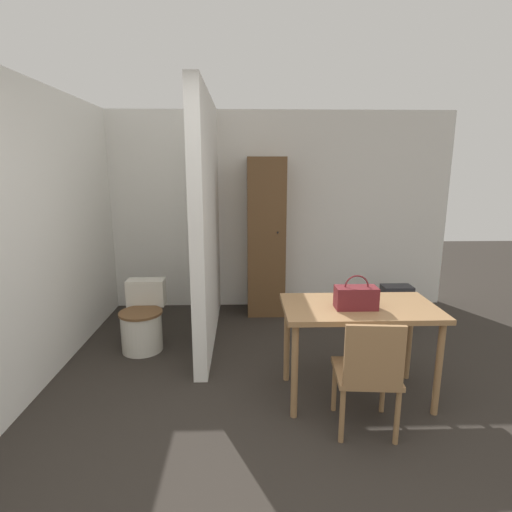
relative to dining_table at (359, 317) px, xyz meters
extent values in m
cube|color=white|center=(-0.66, 2.29, 0.58)|extent=(4.83, 0.12, 2.50)
cube|color=white|center=(-2.63, 0.53, 0.58)|extent=(0.12, 4.40, 2.50)
cube|color=white|center=(-1.27, 1.23, 0.58)|extent=(0.12, 1.99, 2.50)
cube|color=#997047|center=(0.00, 0.00, 0.07)|extent=(1.18, 0.65, 0.04)
cylinder|color=#997047|center=(-0.53, -0.26, -0.31)|extent=(0.05, 0.05, 0.73)
cylinder|color=#997047|center=(0.53, -0.26, -0.31)|extent=(0.05, 0.05, 0.73)
cylinder|color=#997047|center=(-0.53, 0.26, -0.31)|extent=(0.05, 0.05, 0.73)
cylinder|color=#997047|center=(0.53, 0.26, -0.31)|extent=(0.05, 0.05, 0.73)
cube|color=#997047|center=(-0.05, -0.39, -0.26)|extent=(0.45, 0.45, 0.04)
cube|color=#997047|center=(-0.07, -0.58, -0.04)|extent=(0.38, 0.06, 0.42)
cylinder|color=#997047|center=(-0.22, -0.19, -0.48)|extent=(0.04, 0.04, 0.39)
cylinder|color=#997047|center=(0.14, -0.22, -0.48)|extent=(0.04, 0.04, 0.39)
cylinder|color=#997047|center=(-0.24, -0.55, -0.48)|extent=(0.04, 0.04, 0.39)
cylinder|color=#997047|center=(0.11, -0.58, -0.48)|extent=(0.04, 0.04, 0.39)
cylinder|color=silver|center=(-1.92, 0.89, -0.48)|extent=(0.40, 0.40, 0.38)
cylinder|color=brown|center=(-1.92, 0.89, -0.28)|extent=(0.42, 0.42, 0.02)
cube|color=silver|center=(-1.92, 1.16, -0.15)|extent=(0.39, 0.18, 0.28)
cube|color=maroon|center=(-0.05, -0.06, 0.18)|extent=(0.31, 0.15, 0.17)
torus|color=maroon|center=(-0.05, -0.06, 0.26)|extent=(0.18, 0.01, 0.18)
cube|color=brown|center=(-0.62, 1.98, 0.29)|extent=(0.46, 0.46, 1.93)
sphere|color=black|center=(-0.49, 1.73, 0.39)|extent=(0.02, 0.02, 0.02)
cube|color=#2D2D33|center=(0.92, 1.57, -0.45)|extent=(0.35, 0.21, 0.44)
camera|label=1|loc=(-0.89, -2.89, 1.13)|focal=28.00mm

